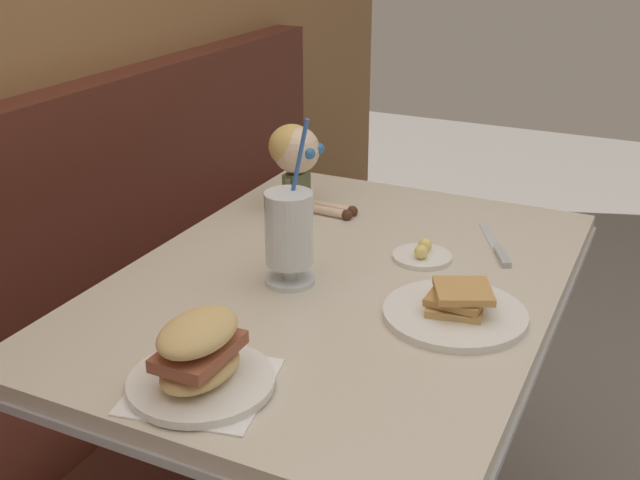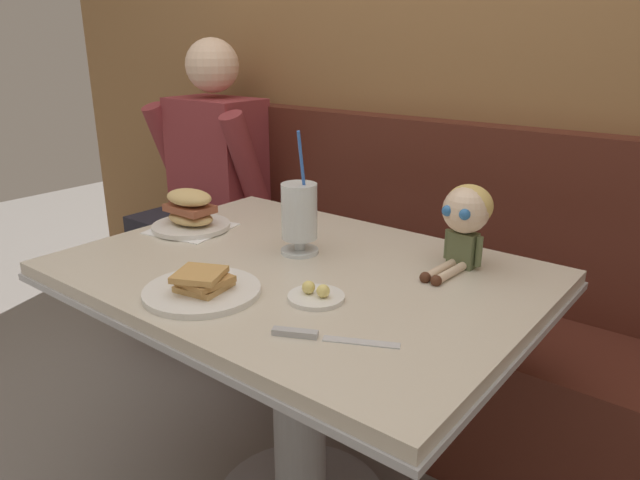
# 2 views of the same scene
# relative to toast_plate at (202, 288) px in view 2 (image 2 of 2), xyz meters

# --- Properties ---
(wood_panel_wall) EXTENTS (4.40, 0.08, 2.40)m
(wood_panel_wall) POSITION_rel_toast_plate_xyz_m (0.05, 1.12, 0.44)
(wood_panel_wall) COLOR olive
(wood_panel_wall) RESTS_ON ground
(booth_bench) EXTENTS (2.60, 0.48, 1.00)m
(booth_bench) POSITION_rel_toast_plate_xyz_m (0.05, 0.88, -0.43)
(booth_bench) COLOR #512319
(booth_bench) RESTS_ON ground
(diner_table) EXTENTS (1.11, 0.81, 0.74)m
(diner_table) POSITION_rel_toast_plate_xyz_m (0.05, 0.25, -0.21)
(diner_table) COLOR beige
(diner_table) RESTS_ON ground
(toast_plate) EXTENTS (0.25, 0.25, 0.06)m
(toast_plate) POSITION_rel_toast_plate_xyz_m (0.00, 0.00, 0.00)
(toast_plate) COLOR white
(toast_plate) RESTS_ON diner_table
(milkshake_glass) EXTENTS (0.10, 0.10, 0.31)m
(milkshake_glass) POSITION_rel_toast_plate_xyz_m (-0.00, 0.32, 0.08)
(milkshake_glass) COLOR silver
(milkshake_glass) RESTS_ON diner_table
(sandwich_plate) EXTENTS (0.24, 0.24, 0.12)m
(sandwich_plate) POSITION_rel_toast_plate_xyz_m (-0.37, 0.28, 0.03)
(sandwich_plate) COLOR white
(sandwich_plate) RESTS_ON diner_table
(butter_saucer) EXTENTS (0.12, 0.12, 0.04)m
(butter_saucer) POSITION_rel_toast_plate_xyz_m (0.21, 0.13, -0.01)
(butter_saucer) COLOR white
(butter_saucer) RESTS_ON diner_table
(butter_knife) EXTENTS (0.22, 0.12, 0.01)m
(butter_knife) POSITION_rel_toast_plate_xyz_m (0.30, -0.00, -0.01)
(butter_knife) COLOR silver
(butter_knife) RESTS_ON diner_table
(seated_doll) EXTENTS (0.12, 0.22, 0.20)m
(seated_doll) POSITION_rel_toast_plate_xyz_m (0.36, 0.49, 0.11)
(seated_doll) COLOR #5B6642
(seated_doll) RESTS_ON diner_table
(diner_patron) EXTENTS (0.55, 0.48, 0.81)m
(diner_patron) POSITION_rel_toast_plate_xyz_m (-0.91, 0.83, -0.01)
(diner_patron) COLOR maroon
(diner_patron) RESTS_ON booth_bench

